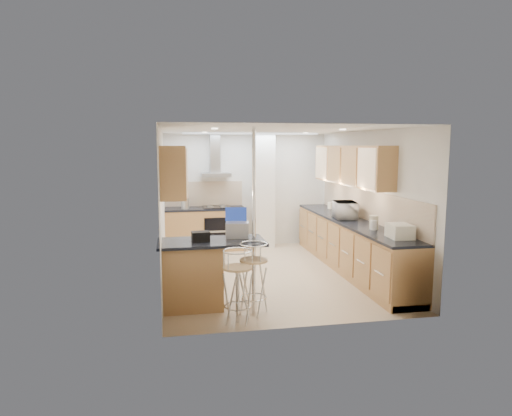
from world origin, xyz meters
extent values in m
plane|color=#D6B68E|center=(0.00, 0.00, 0.00)|extent=(4.80, 4.80, 0.00)
cube|color=white|center=(0.00, 2.40, 1.25)|extent=(3.60, 0.04, 2.50)
cube|color=white|center=(0.00, -2.40, 1.25)|extent=(3.60, 0.04, 2.50)
cube|color=white|center=(-1.80, 0.00, 1.25)|extent=(0.04, 4.80, 2.50)
cube|color=white|center=(1.80, 0.00, 1.25)|extent=(0.04, 4.80, 2.50)
cube|color=white|center=(0.00, 0.00, 2.50)|extent=(3.60, 4.80, 0.02)
cube|color=tan|center=(1.63, 0.40, 1.88)|extent=(0.34, 3.00, 0.72)
cube|color=tan|center=(-1.63, -1.35, 1.88)|extent=(0.34, 0.62, 0.72)
cube|color=beige|center=(1.79, 0.00, 1.18)|extent=(0.03, 4.40, 0.56)
cube|color=beige|center=(-0.95, 2.38, 1.18)|extent=(1.70, 0.03, 0.56)
cube|color=white|center=(0.35, 2.20, 1.25)|extent=(0.45, 0.40, 2.50)
cube|color=#ABAEB0|center=(-0.70, 2.15, 1.62)|extent=(0.62, 0.48, 0.08)
cube|color=#ABAEB0|center=(-0.70, 2.29, 2.06)|extent=(0.22, 0.20, 0.88)
cylinder|color=silver|center=(-0.53, -1.45, 1.25)|extent=(0.05, 0.05, 2.50)
cube|color=black|center=(-0.70, 1.79, 0.45)|extent=(0.58, 0.02, 0.58)
cube|color=black|center=(-0.70, 2.10, 0.93)|extent=(0.58, 0.50, 0.02)
cube|color=tan|center=(0.00, 1.80, 2.48)|extent=(2.80, 0.35, 0.02)
cube|color=tan|center=(1.50, 0.00, 0.44)|extent=(0.60, 4.40, 0.88)
cube|color=black|center=(1.50, 0.00, 0.90)|extent=(0.63, 4.40, 0.04)
cube|color=tan|center=(-0.95, 2.10, 0.44)|extent=(1.70, 0.60, 0.88)
cube|color=black|center=(-0.95, 2.10, 0.90)|extent=(1.70, 0.63, 0.04)
cube|color=tan|center=(-1.12, -1.45, 0.45)|extent=(1.35, 0.62, 0.90)
cube|color=black|center=(-1.12, -1.45, 0.92)|extent=(1.47, 0.72, 0.04)
imported|color=white|center=(1.46, 0.15, 1.07)|extent=(0.45, 0.60, 0.31)
cube|color=#919398|center=(-0.74, -1.30, 1.05)|extent=(0.36, 0.29, 0.22)
cube|color=black|center=(-1.27, -1.45, 1.01)|extent=(0.25, 0.19, 0.13)
cylinder|color=white|center=(1.65, 1.19, 1.02)|extent=(0.13, 0.13, 0.19)
cylinder|color=white|center=(1.64, 1.44, 0.99)|extent=(0.13, 0.13, 0.14)
cylinder|color=#C1B79A|center=(1.50, -0.94, 1.03)|extent=(0.19, 0.19, 0.21)
cylinder|color=white|center=(1.47, -1.01, 1.00)|extent=(0.11, 0.11, 0.16)
cube|color=white|center=(1.57, -1.67, 1.02)|extent=(0.33, 0.40, 0.20)
cylinder|color=#ABAEB0|center=(-1.37, 1.96, 1.04)|extent=(0.16, 0.16, 0.23)
camera|label=1|loc=(-1.66, -7.63, 2.24)|focal=32.00mm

